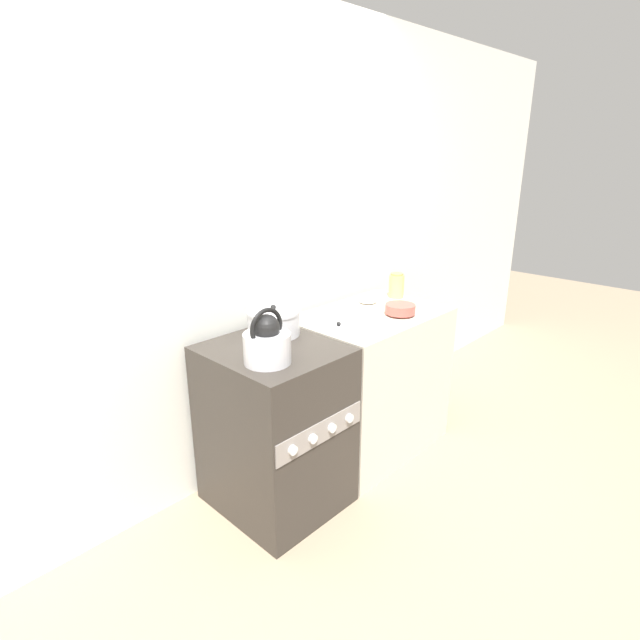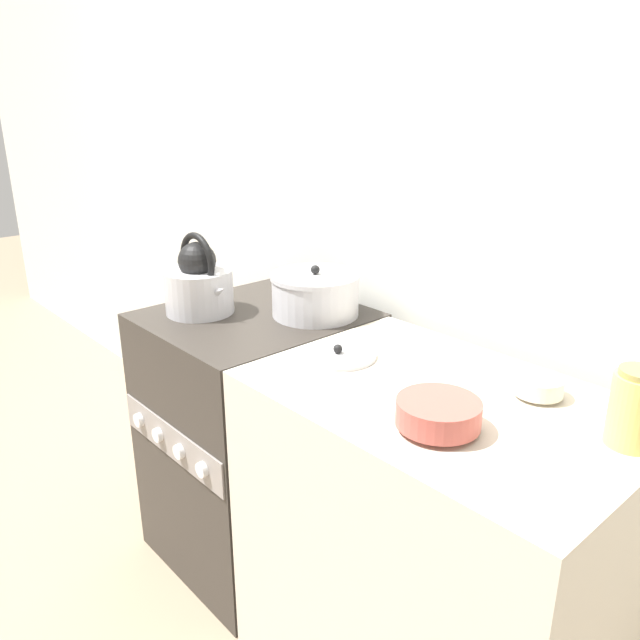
% 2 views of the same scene
% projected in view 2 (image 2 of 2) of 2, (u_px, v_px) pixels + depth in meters
% --- Properties ---
extents(ground_plane, '(12.00, 12.00, 0.00)m').
position_uv_depth(ground_plane, '(185.00, 585.00, 2.02)').
color(ground_plane, gray).
extents(wall_back, '(7.00, 0.06, 2.50)m').
position_uv_depth(wall_back, '(345.00, 174.00, 2.03)').
color(wall_back, silver).
rests_on(wall_back, ground_plane).
extents(stove, '(0.57, 0.65, 0.86)m').
position_uv_depth(stove, '(259.00, 436.00, 2.07)').
color(stove, '#332D28').
rests_on(stove, ground_plane).
extents(counter, '(0.88, 0.60, 0.86)m').
position_uv_depth(counter, '(433.00, 551.00, 1.54)').
color(counter, beige).
rests_on(counter, ground_plane).
extents(kettle, '(0.26, 0.21, 0.25)m').
position_uv_depth(kettle, '(199.00, 284.00, 1.91)').
color(kettle, silver).
rests_on(kettle, stove).
extents(cooking_pot, '(0.27, 0.27, 0.16)m').
position_uv_depth(cooking_pot, '(315.00, 294.00, 1.90)').
color(cooking_pot, silver).
rests_on(cooking_pot, stove).
extents(enamel_bowl, '(0.17, 0.17, 0.06)m').
position_uv_depth(enamel_bowl, '(438.00, 413.00, 1.24)').
color(enamel_bowl, '#B75147').
rests_on(enamel_bowl, counter).
extents(small_ceramic_bowl, '(0.11, 0.11, 0.05)m').
position_uv_depth(small_ceramic_bowl, '(539.00, 386.00, 1.38)').
color(small_ceramic_bowl, beige).
rests_on(small_ceramic_bowl, counter).
extents(storage_jar, '(0.09, 0.09, 0.16)m').
position_uv_depth(storage_jar, '(635.00, 409.00, 1.18)').
color(storage_jar, '#E0CC66').
rests_on(storage_jar, counter).
extents(loose_pot_lid, '(0.20, 0.20, 0.03)m').
position_uv_depth(loose_pot_lid, '(338.00, 355.00, 1.60)').
color(loose_pot_lid, silver).
rests_on(loose_pot_lid, counter).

